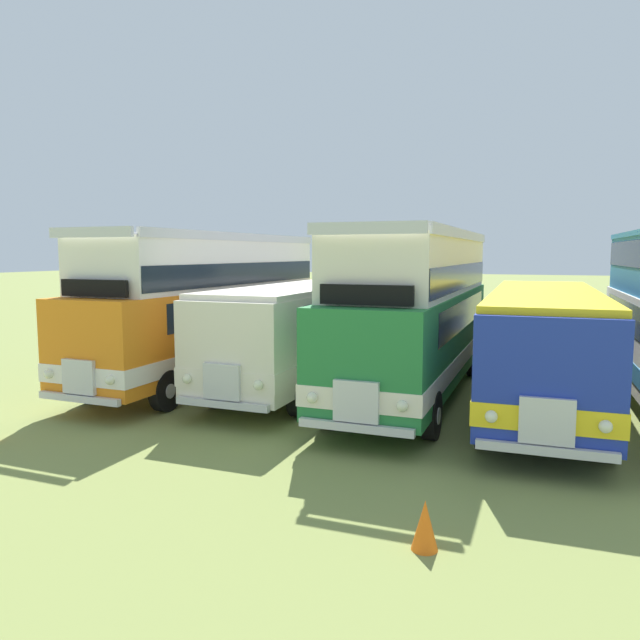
{
  "coord_description": "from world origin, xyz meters",
  "views": [
    {
      "loc": [
        3.22,
        -15.92,
        3.91
      ],
      "look_at": [
        -2.95,
        0.5,
        1.95
      ],
      "focal_mm": 33.5,
      "sensor_mm": 36.0,
      "label": 1
    }
  ],
  "objects_px": {
    "cone_near_end": "(425,525)",
    "bus_second_in_row": "(309,326)",
    "bus_third_in_row": "(416,311)",
    "bus_first_in_row": "(211,303)",
    "bus_fourth_in_row": "(544,339)"
  },
  "relations": [
    {
      "from": "bus_second_in_row",
      "to": "bus_fourth_in_row",
      "type": "relative_size",
      "value": 0.92
    },
    {
      "from": "bus_second_in_row",
      "to": "bus_third_in_row",
      "type": "distance_m",
      "value": 3.34
    },
    {
      "from": "bus_second_in_row",
      "to": "bus_first_in_row",
      "type": "bearing_deg",
      "value": -178.59
    },
    {
      "from": "bus_second_in_row",
      "to": "bus_third_in_row",
      "type": "bearing_deg",
      "value": -4.94
    },
    {
      "from": "bus_first_in_row",
      "to": "cone_near_end",
      "type": "distance_m",
      "value": 12.27
    },
    {
      "from": "bus_first_in_row",
      "to": "bus_third_in_row",
      "type": "relative_size",
      "value": 1.05
    },
    {
      "from": "bus_third_in_row",
      "to": "cone_near_end",
      "type": "height_order",
      "value": "bus_third_in_row"
    },
    {
      "from": "bus_third_in_row",
      "to": "bus_fourth_in_row",
      "type": "height_order",
      "value": "bus_third_in_row"
    },
    {
      "from": "bus_first_in_row",
      "to": "bus_second_in_row",
      "type": "xyz_separation_m",
      "value": [
        3.27,
        0.08,
        -0.61
      ]
    },
    {
      "from": "bus_second_in_row",
      "to": "cone_near_end",
      "type": "relative_size",
      "value": 14.82
    },
    {
      "from": "bus_second_in_row",
      "to": "bus_fourth_in_row",
      "type": "height_order",
      "value": "same"
    },
    {
      "from": "bus_fourth_in_row",
      "to": "bus_third_in_row",
      "type": "bearing_deg",
      "value": 178.71
    },
    {
      "from": "bus_fourth_in_row",
      "to": "cone_near_end",
      "type": "xyz_separation_m",
      "value": [
        -1.4,
        -8.43,
        -1.42
      ]
    },
    {
      "from": "bus_first_in_row",
      "to": "cone_near_end",
      "type": "height_order",
      "value": "bus_first_in_row"
    },
    {
      "from": "cone_near_end",
      "to": "bus_second_in_row",
      "type": "bearing_deg",
      "value": 120.33
    }
  ]
}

